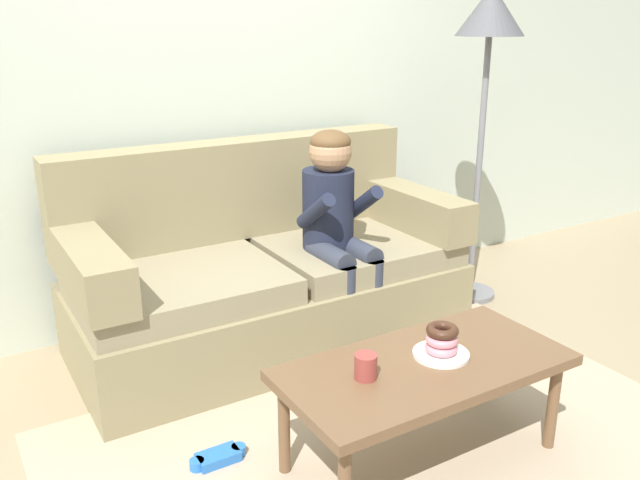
% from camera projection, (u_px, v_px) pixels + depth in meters
% --- Properties ---
extents(ground, '(10.00, 10.00, 0.00)m').
position_uv_depth(ground, '(356.00, 417.00, 2.82)').
color(ground, '#9E896B').
extents(wall_back, '(8.00, 0.10, 2.80)m').
position_uv_depth(wall_back, '(213.00, 60.00, 3.51)').
color(wall_back, beige).
rests_on(wall_back, ground).
extents(area_rug, '(2.53, 1.69, 0.01)m').
position_uv_depth(area_rug, '(391.00, 447.00, 2.62)').
color(area_rug, tan).
rests_on(area_rug, ground).
extents(couch, '(1.95, 0.90, 1.01)m').
position_uv_depth(couch, '(265.00, 275.00, 3.41)').
color(couch, '#8C7F5B').
rests_on(couch, ground).
extents(coffee_table, '(1.08, 0.52, 0.42)m').
position_uv_depth(coffee_table, '(425.00, 373.00, 2.43)').
color(coffee_table, brown).
rests_on(coffee_table, ground).
extents(person_child, '(0.34, 0.58, 1.10)m').
position_uv_depth(person_child, '(336.00, 219.00, 3.28)').
color(person_child, '#1E2338').
rests_on(person_child, ground).
extents(plate, '(0.21, 0.21, 0.01)m').
position_uv_depth(plate, '(441.00, 354.00, 2.46)').
color(plate, white).
rests_on(plate, coffee_table).
extents(donut, '(0.16, 0.16, 0.04)m').
position_uv_depth(donut, '(441.00, 348.00, 2.45)').
color(donut, pink).
rests_on(donut, plate).
extents(donut_second, '(0.14, 0.14, 0.04)m').
position_uv_depth(donut_second, '(442.00, 339.00, 2.44)').
color(donut_second, pink).
rests_on(donut_second, donut).
extents(donut_third, '(0.15, 0.15, 0.04)m').
position_uv_depth(donut_third, '(442.00, 330.00, 2.43)').
color(donut_third, '#422619').
rests_on(donut_third, donut_second).
extents(mug, '(0.08, 0.08, 0.09)m').
position_uv_depth(mug, '(366.00, 367.00, 2.29)').
color(mug, '#993D38').
rests_on(mug, coffee_table).
extents(toy_controller, '(0.23, 0.09, 0.05)m').
position_uv_depth(toy_controller, '(218.00, 458.00, 2.52)').
color(toy_controller, blue).
rests_on(toy_controller, ground).
extents(floor_lamp, '(0.37, 0.37, 1.78)m').
position_uv_depth(floor_lamp, '(489.00, 40.00, 3.59)').
color(floor_lamp, slate).
rests_on(floor_lamp, ground).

